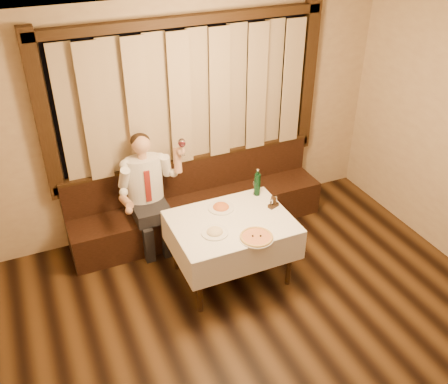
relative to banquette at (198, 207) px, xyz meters
name	(u,v)px	position (x,y,z in m)	size (l,w,h in m)	color
room	(267,195)	(0.00, -1.75, 1.19)	(5.01, 6.01, 2.81)	black
banquette	(198,207)	(0.00, 0.00, 0.00)	(3.20, 0.61, 0.94)	black
dining_table	(232,229)	(0.00, -1.02, 0.34)	(1.27, 0.97, 0.76)	black
pizza	(256,237)	(0.10, -1.40, 0.46)	(0.35, 0.35, 0.04)	white
pasta_red	(221,205)	(-0.01, -0.76, 0.49)	(0.29, 0.29, 0.10)	white
pasta_cream	(215,230)	(-0.25, -1.15, 0.48)	(0.28, 0.28, 0.09)	white
green_bottle	(257,184)	(0.48, -0.67, 0.59)	(0.07, 0.07, 0.33)	#0F4924
table_wine_glass	(256,184)	(0.47, -0.65, 0.58)	(0.07, 0.07, 0.18)	white
cruet_caddy	(273,203)	(0.53, -0.97, 0.49)	(0.14, 0.10, 0.13)	black
seated_man	(147,185)	(-0.64, -0.09, 0.52)	(0.80, 0.59, 1.44)	black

